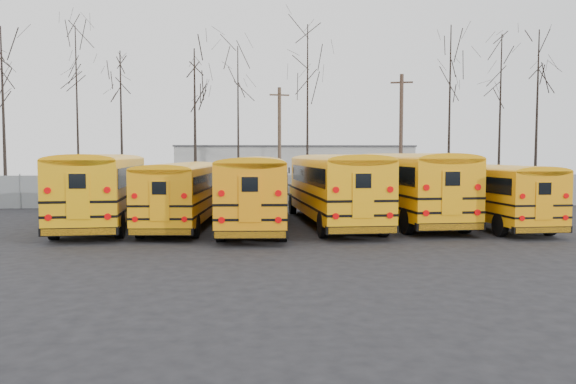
{
  "coord_description": "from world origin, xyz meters",
  "views": [
    {
      "loc": [
        -1.87,
        -22.82,
        3.26
      ],
      "look_at": [
        -0.34,
        2.03,
        1.6
      ],
      "focal_mm": 35.0,
      "sensor_mm": 36.0,
      "label": 1
    }
  ],
  "objects": [
    {
      "name": "tree_3",
      "position": [
        -5.77,
        15.12,
        5.14
      ],
      "size": [
        0.26,
        0.26,
        10.28
      ],
      "primitive_type": "cone",
      "color": "black",
      "rests_on": "ground"
    },
    {
      "name": "tree_5",
      "position": [
        1.78,
        15.21,
        5.99
      ],
      "size": [
        0.26,
        0.26,
        11.98
      ],
      "primitive_type": "cone",
      "color": "black",
      "rests_on": "ground"
    },
    {
      "name": "bus_a",
      "position": [
        -8.65,
        2.9,
        1.95
      ],
      "size": [
        3.81,
        12.1,
        3.33
      ],
      "rotation": [
        0.0,
        0.0,
        0.09
      ],
      "color": "black",
      "rests_on": "ground"
    },
    {
      "name": "bus_e",
      "position": [
        5.31,
        3.48,
        1.98
      ],
      "size": [
        3.66,
        12.23,
        3.38
      ],
      "rotation": [
        0.0,
        0.0,
        0.07
      ],
      "color": "black",
      "rests_on": "ground"
    },
    {
      "name": "tree_0",
      "position": [
        -17.61,
        13.78,
        5.64
      ],
      "size": [
        0.26,
        0.26,
        11.29
      ],
      "primitive_type": "cone",
      "color": "black",
      "rests_on": "ground"
    },
    {
      "name": "ground",
      "position": [
        0.0,
        0.0,
        0.0
      ],
      "size": [
        120.0,
        120.0,
        0.0
      ],
      "primitive_type": "plane",
      "color": "black",
      "rests_on": "ground"
    },
    {
      "name": "fence",
      "position": [
        0.0,
        12.0,
        1.0
      ],
      "size": [
        40.0,
        0.04,
        2.0
      ],
      "primitive_type": "cube",
      "color": "gray",
      "rests_on": "ground"
    },
    {
      "name": "tree_6",
      "position": [
        11.07,
        13.76,
        5.87
      ],
      "size": [
        0.26,
        0.26,
        11.74
      ],
      "primitive_type": "cone",
      "color": "black",
      "rests_on": "ground"
    },
    {
      "name": "tree_4",
      "position": [
        -2.9,
        15.43,
        5.26
      ],
      "size": [
        0.26,
        0.26,
        10.52
      ],
      "primitive_type": "cone",
      "color": "black",
      "rests_on": "ground"
    },
    {
      "name": "tree_2",
      "position": [
        -11.2,
        17.67,
        5.27
      ],
      "size": [
        0.26,
        0.26,
        10.54
      ],
      "primitive_type": "cone",
      "color": "black",
      "rests_on": "ground"
    },
    {
      "name": "tree_7",
      "position": [
        15.07,
        15.04,
        5.74
      ],
      "size": [
        0.26,
        0.26,
        11.48
      ],
      "primitive_type": "cone",
      "color": "black",
      "rests_on": "ground"
    },
    {
      "name": "bus_b",
      "position": [
        -5.03,
        2.48,
        1.73
      ],
      "size": [
        3.05,
        10.66,
        2.95
      ],
      "rotation": [
        0.0,
        0.0,
        -0.06
      ],
      "color": "black",
      "rests_on": "ground"
    },
    {
      "name": "tree_1",
      "position": [
        -14.13,
        17.34,
        6.08
      ],
      "size": [
        0.26,
        0.26,
        12.16
      ],
      "primitive_type": "cone",
      "color": "black",
      "rests_on": "ground"
    },
    {
      "name": "utility_pole_left",
      "position": [
        -0.0,
        17.67,
        4.14
      ],
      "size": [
        1.43,
        0.39,
        8.07
      ],
      "rotation": [
        0.0,
        0.0,
        0.2
      ],
      "color": "brown",
      "rests_on": "ground"
    },
    {
      "name": "utility_pole_right",
      "position": [
        9.13,
        18.61,
        4.74
      ],
      "size": [
        1.62,
        0.53,
        9.22
      ],
      "rotation": [
        0.0,
        0.0,
        -0.26
      ],
      "color": "#493529",
      "rests_on": "ground"
    },
    {
      "name": "bus_f",
      "position": [
        8.75,
        2.1,
        1.68
      ],
      "size": [
        3.03,
        10.36,
        2.86
      ],
      "rotation": [
        0.0,
        0.0,
        0.07
      ],
      "color": "black",
      "rests_on": "ground"
    },
    {
      "name": "bus_c",
      "position": [
        -1.82,
        1.74,
        1.89
      ],
      "size": [
        3.05,
        11.59,
        3.22
      ],
      "rotation": [
        0.0,
        0.0,
        -0.04
      ],
      "color": "black",
      "rests_on": "ground"
    },
    {
      "name": "tree_8",
      "position": [
        18.35,
        16.31,
        6.05
      ],
      "size": [
        0.26,
        0.26,
        12.09
      ],
      "primitive_type": "cone",
      "color": "black",
      "rests_on": "ground"
    },
    {
      "name": "bus_d",
      "position": [
        1.81,
        2.71,
        1.95
      ],
      "size": [
        3.47,
        12.02,
        3.32
      ],
      "rotation": [
        0.0,
        0.0,
        0.06
      ],
      "color": "black",
      "rests_on": "ground"
    },
    {
      "name": "distant_building",
      "position": [
        2.0,
        32.0,
        2.0
      ],
      "size": [
        22.0,
        8.0,
        4.0
      ],
      "primitive_type": "cube",
      "color": "beige",
      "rests_on": "ground"
    }
  ]
}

